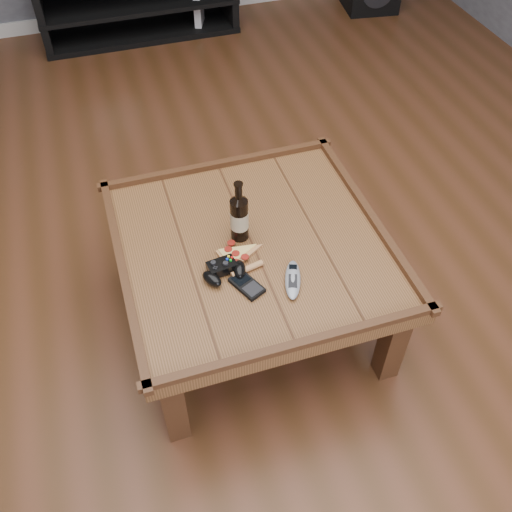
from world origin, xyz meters
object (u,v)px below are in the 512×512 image
object	(u,v)px
coffee_table	(252,254)
smartphone	(247,285)
pizza_slice	(237,257)
media_console	(137,0)
game_controller	(224,271)
beer_bottle	(239,216)
game_console	(199,14)
remote_control	(293,280)

from	to	relation	value
coffee_table	smartphone	distance (m)	0.22
coffee_table	pizza_slice	distance (m)	0.12
media_console	game_controller	world-z (taller)	media_console
smartphone	game_controller	bearing A→B (deg)	103.87
coffee_table	smartphone	bearing A→B (deg)	-112.57
game_controller	pizza_slice	world-z (taller)	game_controller
beer_bottle	coffee_table	bearing A→B (deg)	-55.77
pizza_slice	game_console	bearing A→B (deg)	67.07
beer_bottle	smartphone	size ratio (longest dim) A/B	1.81
coffee_table	smartphone	xyz separation A→B (m)	(-0.08, -0.20, 0.07)
pizza_slice	remote_control	world-z (taller)	remote_control
beer_bottle	game_console	world-z (taller)	beer_bottle
coffee_table	game_controller	distance (m)	0.20
pizza_slice	media_console	bearing A→B (deg)	75.99
smartphone	remote_control	bearing A→B (deg)	-34.92
beer_bottle	remote_control	distance (m)	0.31
media_console	beer_bottle	bearing A→B (deg)	-90.72
remote_control	pizza_slice	bearing A→B (deg)	153.25
coffee_table	game_controller	bearing A→B (deg)	-140.01
media_console	beer_bottle	world-z (taller)	beer_bottle
beer_bottle	game_controller	size ratio (longest dim) A/B	1.47
remote_control	game_console	distance (m)	2.96
beer_bottle	remote_control	size ratio (longest dim) A/B	1.39
media_console	game_controller	xyz separation A→B (m)	(-0.14, -2.87, 0.23)
game_console	coffee_table	bearing A→B (deg)	-77.67
media_console	game_console	size ratio (longest dim) A/B	5.68
smartphone	coffee_table	bearing A→B (deg)	42.76
game_controller	remote_control	size ratio (longest dim) A/B	0.94
coffee_table	smartphone	size ratio (longest dim) A/B	7.14
remote_control	game_console	bearing A→B (deg)	103.83
smartphone	game_console	size ratio (longest dim) A/B	0.58
smartphone	remote_control	size ratio (longest dim) A/B	0.76
media_console	game_console	bearing A→B (deg)	-7.91
media_console	remote_control	size ratio (longest dim) A/B	7.42
game_controller	remote_control	xyz separation A→B (m)	(0.22, -0.11, -0.01)
pizza_slice	smartphone	xyz separation A→B (m)	(-0.01, -0.14, 0.00)
media_console	beer_bottle	size ratio (longest dim) A/B	5.35
game_controller	game_console	distance (m)	2.89
coffee_table	game_console	world-z (taller)	coffee_table
game_console	pizza_slice	bearing A→B (deg)	-79.00
beer_bottle	pizza_slice	world-z (taller)	beer_bottle
beer_bottle	game_console	distance (m)	2.72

